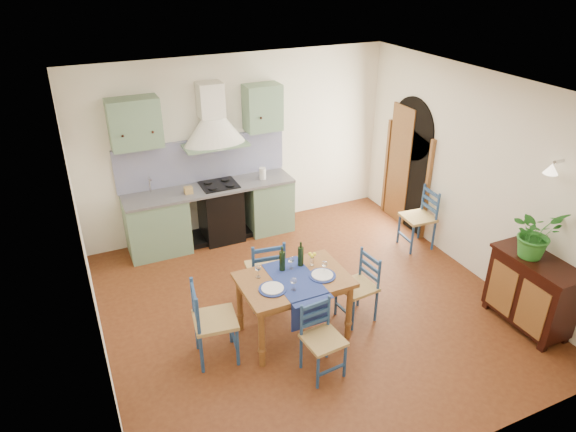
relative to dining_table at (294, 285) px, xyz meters
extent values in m
plane|color=#49200F|center=(0.39, 0.39, -0.70)|extent=(5.00, 5.00, 0.00)
cube|color=silver|center=(0.39, 2.89, 0.70)|extent=(5.00, 0.04, 2.80)
cube|color=slate|center=(-1.06, 2.58, -0.26)|extent=(0.90, 0.60, 0.88)
cube|color=slate|center=(0.74, 2.58, -0.26)|extent=(0.70, 0.60, 0.88)
cube|color=black|center=(-0.06, 2.58, -0.26)|extent=(0.60, 0.58, 0.88)
cube|color=slate|center=(-0.21, 2.58, 0.20)|extent=(2.60, 0.64, 0.04)
cube|color=silver|center=(-1.06, 2.58, 0.19)|extent=(0.45, 0.40, 0.03)
cylinder|color=silver|center=(-1.06, 2.76, 0.35)|extent=(0.02, 0.02, 0.26)
cube|color=black|center=(-0.06, 2.58, 0.22)|extent=(0.55, 0.48, 0.02)
cube|color=black|center=(-0.21, 2.63, -0.66)|extent=(2.60, 0.50, 0.08)
cube|color=#0A0F59|center=(-0.21, 2.86, 0.56)|extent=(2.65, 0.05, 0.68)
cube|color=slate|center=(-1.16, 2.71, 1.30)|extent=(0.70, 0.34, 0.70)
cube|color=slate|center=(0.74, 2.71, 1.30)|extent=(0.55, 0.34, 0.70)
cone|color=beige|center=(-0.06, 2.64, 1.05)|extent=(0.96, 0.96, 0.40)
cube|color=beige|center=(-0.06, 2.73, 1.50)|extent=(0.36, 0.30, 0.50)
cube|color=silver|center=(2.89, 0.39, 0.70)|extent=(0.04, 5.00, 2.80)
cube|color=black|center=(2.88, 1.79, 0.12)|extent=(0.03, 1.00, 1.65)
cylinder|color=black|center=(2.88, 1.79, 0.95)|extent=(0.03, 1.00, 1.00)
cube|color=brown|center=(2.85, 1.25, 0.12)|extent=(0.06, 0.06, 1.65)
cube|color=brown|center=(2.85, 2.33, 0.12)|extent=(0.06, 0.06, 1.65)
cube|color=brown|center=(2.86, 2.01, 0.28)|extent=(0.04, 0.55, 1.96)
cylinder|color=silver|center=(2.83, -0.83, 1.35)|extent=(0.15, 0.04, 0.04)
cone|color=#FFEDC6|center=(2.73, -0.83, 1.28)|extent=(0.16, 0.16, 0.12)
cube|color=silver|center=(-2.11, 0.39, 0.70)|extent=(0.04, 5.00, 2.80)
cube|color=silver|center=(0.39, 0.39, 2.10)|extent=(5.00, 5.00, 0.01)
cube|color=brown|center=(0.00, 0.01, 0.06)|extent=(1.25, 0.84, 0.05)
cube|color=brown|center=(0.00, 0.01, 0.00)|extent=(1.13, 0.71, 0.08)
cylinder|color=brown|center=(-0.55, -0.34, -0.33)|extent=(0.07, 0.07, 0.74)
cylinder|color=brown|center=(-0.56, 0.34, -0.33)|extent=(0.07, 0.07, 0.74)
cylinder|color=brown|center=(0.55, -0.33, -0.33)|extent=(0.07, 0.07, 0.74)
cylinder|color=brown|center=(0.54, 0.35, -0.33)|extent=(0.07, 0.07, 0.74)
cube|color=navy|center=(0.00, -0.05, 0.09)|extent=(0.47, 0.94, 0.01)
cube|color=navy|center=(0.00, -0.42, -0.09)|extent=(0.47, 0.02, 0.38)
cylinder|color=navy|center=(-0.31, -0.10, 0.10)|extent=(0.31, 0.31, 0.01)
cylinder|color=silver|center=(-0.31, -0.10, 0.11)|extent=(0.25, 0.25, 0.01)
cylinder|color=navy|center=(0.31, -0.10, 0.10)|extent=(0.31, 0.31, 0.01)
cylinder|color=silver|center=(0.31, -0.10, 0.11)|extent=(0.25, 0.25, 0.01)
cylinder|color=black|center=(-0.06, 0.21, 0.25)|extent=(0.07, 0.07, 0.32)
cylinder|color=black|center=(0.18, 0.21, 0.25)|extent=(0.07, 0.07, 0.32)
cylinder|color=white|center=(0.31, 0.16, 0.15)|extent=(0.05, 0.05, 0.10)
sphere|color=yellow|center=(0.31, 0.16, 0.24)|extent=(0.10, 0.10, 0.10)
cylinder|color=navy|center=(-0.15, -0.90, -0.48)|extent=(0.03, 0.03, 0.44)
cylinder|color=navy|center=(-0.18, -0.56, -0.27)|extent=(0.03, 0.03, 0.85)
cylinder|color=navy|center=(0.19, -0.87, -0.48)|extent=(0.03, 0.03, 0.44)
cylinder|color=navy|center=(0.16, -0.53, -0.27)|extent=(0.03, 0.03, 0.85)
cube|color=tan|center=(0.01, -0.71, -0.25)|extent=(0.43, 0.43, 0.04)
cube|color=navy|center=(-0.01, -0.54, -0.13)|extent=(0.36, 0.05, 0.04)
cube|color=navy|center=(-0.01, -0.54, -0.02)|extent=(0.36, 0.05, 0.04)
cube|color=navy|center=(-0.01, -0.54, 0.10)|extent=(0.36, 0.05, 0.04)
cube|color=navy|center=(0.02, -0.88, -0.53)|extent=(0.34, 0.06, 0.02)
cylinder|color=navy|center=(0.15, 0.88, -0.45)|extent=(0.04, 0.04, 0.50)
cylinder|color=navy|center=(0.10, 0.50, -0.21)|extent=(0.04, 0.04, 0.97)
cylinder|color=navy|center=(-0.24, 0.94, -0.45)|extent=(0.04, 0.04, 0.50)
cylinder|color=navy|center=(-0.29, 0.55, -0.21)|extent=(0.04, 0.04, 0.97)
cube|color=tan|center=(-0.07, 0.72, -0.19)|extent=(0.51, 0.51, 0.04)
cube|color=navy|center=(-0.10, 0.53, -0.05)|extent=(0.41, 0.08, 0.05)
cube|color=navy|center=(-0.10, 0.53, 0.08)|extent=(0.41, 0.08, 0.05)
cube|color=navy|center=(-0.10, 0.53, 0.21)|extent=(0.41, 0.08, 0.05)
cube|color=navy|center=(-0.04, 0.91, -0.51)|extent=(0.39, 0.09, 0.03)
cylinder|color=navy|center=(-0.79, -0.22, -0.45)|extent=(0.04, 0.04, 0.50)
cylinder|color=navy|center=(-1.18, -0.17, -0.21)|extent=(0.04, 0.04, 0.98)
cylinder|color=navy|center=(-0.74, 0.17, -0.45)|extent=(0.04, 0.04, 0.50)
cylinder|color=navy|center=(-1.13, 0.22, -0.21)|extent=(0.04, 0.04, 0.98)
cube|color=tan|center=(-0.96, 0.00, -0.18)|extent=(0.52, 0.52, 0.04)
cube|color=navy|center=(-1.16, 0.02, -0.04)|extent=(0.08, 0.42, 0.05)
cube|color=navy|center=(-1.16, 0.02, 0.09)|extent=(0.08, 0.42, 0.05)
cube|color=navy|center=(-1.16, 0.02, 0.22)|extent=(0.08, 0.42, 0.05)
cube|color=navy|center=(-0.77, -0.03, -0.50)|extent=(0.09, 0.39, 0.03)
cylinder|color=navy|center=(0.63, 0.11, -0.48)|extent=(0.04, 0.04, 0.45)
cylinder|color=navy|center=(0.98, 0.14, -0.26)|extent=(0.04, 0.04, 0.88)
cylinder|color=navy|center=(0.67, -0.24, -0.48)|extent=(0.04, 0.04, 0.45)
cylinder|color=navy|center=(1.02, -0.21, -0.26)|extent=(0.04, 0.04, 0.88)
cube|color=tan|center=(0.82, -0.05, -0.24)|extent=(0.45, 0.45, 0.04)
cube|color=navy|center=(1.00, -0.03, -0.11)|extent=(0.06, 0.37, 0.04)
cube|color=navy|center=(1.00, -0.03, 0.00)|extent=(0.06, 0.37, 0.04)
cube|color=navy|center=(1.00, -0.03, 0.12)|extent=(0.06, 0.37, 0.04)
cube|color=navy|center=(0.65, -0.07, -0.52)|extent=(0.06, 0.35, 0.02)
cylinder|color=navy|center=(2.42, 1.28, -0.46)|extent=(0.04, 0.04, 0.48)
cylinder|color=navy|center=(2.79, 1.25, -0.23)|extent=(0.04, 0.04, 0.95)
cylinder|color=navy|center=(2.39, 0.90, -0.46)|extent=(0.04, 0.04, 0.48)
cylinder|color=navy|center=(2.77, 0.87, -0.23)|extent=(0.04, 0.04, 0.95)
cube|color=tan|center=(2.59, 1.08, -0.20)|extent=(0.47, 0.47, 0.04)
cube|color=navy|center=(2.78, 1.06, -0.07)|extent=(0.06, 0.40, 0.05)
cube|color=navy|center=(2.78, 1.06, 0.06)|extent=(0.06, 0.40, 0.05)
cube|color=navy|center=(2.78, 1.06, 0.18)|extent=(0.06, 0.40, 0.05)
cube|color=navy|center=(2.40, 1.09, -0.51)|extent=(0.06, 0.38, 0.03)
cube|color=black|center=(2.66, -1.03, -0.21)|extent=(0.45, 1.00, 0.82)
cube|color=black|center=(2.66, -1.03, 0.21)|extent=(0.50, 1.05, 0.04)
cube|color=brown|center=(2.43, -1.26, -0.25)|extent=(0.02, 0.38, 0.63)
cube|color=brown|center=(2.43, -0.80, -0.25)|extent=(0.02, 0.38, 0.63)
cube|color=black|center=(2.48, -1.47, -0.66)|extent=(0.08, 0.08, 0.08)
cube|color=black|center=(2.48, -0.59, -0.66)|extent=(0.08, 0.08, 0.08)
cube|color=black|center=(2.83, -1.47, -0.66)|extent=(0.08, 0.08, 0.08)
cube|color=black|center=(2.83, -0.59, -0.66)|extent=(0.08, 0.08, 0.08)
imported|color=#297526|center=(2.62, -0.92, 0.54)|extent=(0.59, 0.52, 0.61)
camera|label=1|loc=(-2.09, -4.38, 3.41)|focal=32.00mm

